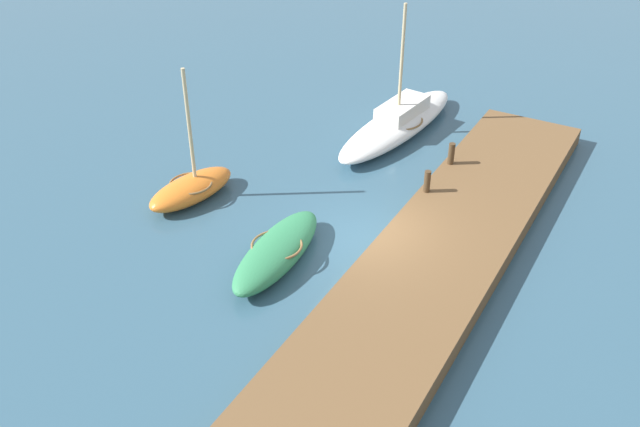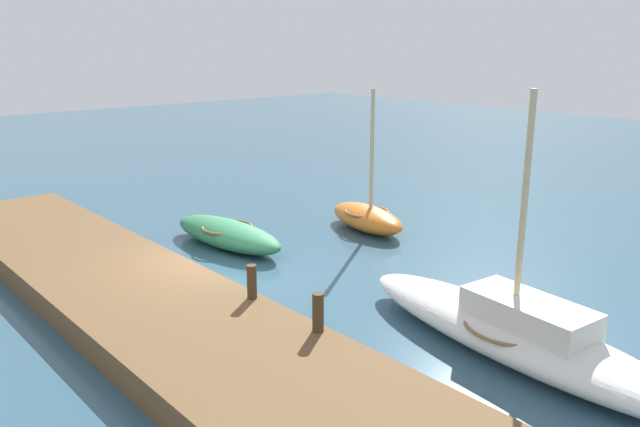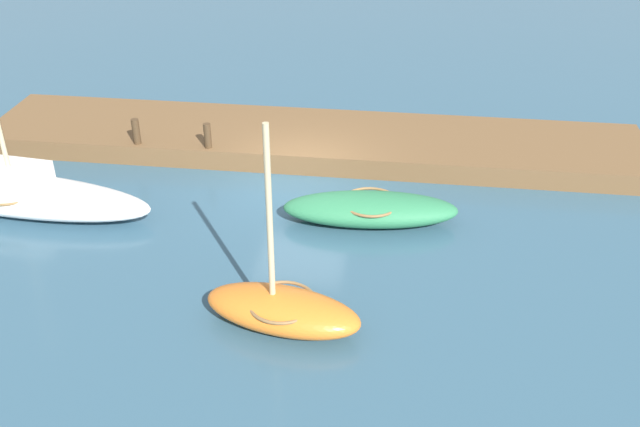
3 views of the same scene
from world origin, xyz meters
The scene contains 7 objects.
ground_plane centered at (0.00, 0.00, 0.00)m, with size 84.00×84.00×0.00m, color #33566B.
dock_platform centered at (0.00, -2.27, 0.29)m, with size 19.41×3.50×0.59m, color brown.
sailboat_white centered at (7.11, 2.18, 0.47)m, with size 7.65×2.59×4.98m.
rowboat_green centered at (-2.04, 1.75, 0.38)m, with size 4.44×1.77×0.75m.
rowboat_orange centered at (-0.57, 5.98, 0.42)m, with size 3.43×1.90×4.42m.
mooring_post_west centered at (2.75, -0.76, 0.95)m, with size 0.21×0.21×0.73m, color #47331E.
mooring_post_mid_west centered at (4.83, -0.76, 0.96)m, with size 0.21×0.21×0.75m, color #47331E.
Camera 2 is at (12.96, -7.85, 5.77)m, focal length 35.78 mm.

